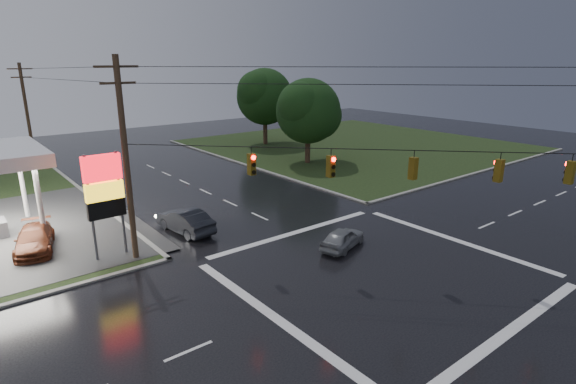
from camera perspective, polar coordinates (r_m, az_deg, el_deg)
ground at (r=24.57m, az=11.46°, el=-9.78°), size 120.00×120.00×0.00m
grass_ne at (r=59.77m, az=8.74°, el=5.92°), size 36.00×36.00×0.08m
pylon_sign at (r=26.19m, az=-22.31°, el=0.34°), size 2.00×0.35×6.00m
utility_pole_nw at (r=25.15m, az=-19.89°, el=3.99°), size 2.20×0.32×11.00m
utility_pole_n at (r=52.75m, az=-30.20°, el=8.51°), size 2.20×0.32×10.50m
traffic_signals at (r=22.52m, az=12.45°, el=5.21°), size 26.87×26.87×1.47m
tree_ne_near at (r=47.94m, az=2.70°, el=10.22°), size 7.99×6.80×8.98m
tree_ne_far at (r=59.12m, az=-2.85°, el=11.98°), size 8.46×7.20×9.80m
car_north at (r=29.71m, az=-12.95°, el=-3.57°), size 2.20×4.84×1.54m
car_crossing at (r=26.82m, az=6.94°, el=-5.82°), size 3.88×2.53×1.23m
car_pump at (r=30.10m, az=-29.51°, el=-5.27°), size 3.04×5.06×1.37m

